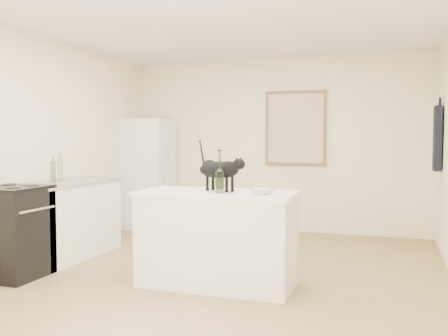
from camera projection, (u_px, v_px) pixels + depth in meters
floor at (215, 278)px, 4.95m from camera, size 5.50×5.50×0.00m
ceiling at (214, 15)px, 4.79m from camera, size 5.50×5.50×0.00m
wall_back at (276, 145)px, 7.47m from camera, size 4.50×0.00×4.50m
wall_front at (12, 161)px, 2.27m from camera, size 4.50×0.00×4.50m
wall_left at (27, 147)px, 5.59m from camera, size 0.00×5.50×5.50m
island_base at (217, 241)px, 4.70m from camera, size 1.44×0.67×0.86m
island_top at (217, 194)px, 4.67m from camera, size 1.50×0.70×0.04m
left_cabinets at (68, 221)px, 5.83m from camera, size 0.60×1.40×0.86m
left_countertop at (67, 183)px, 5.80m from camera, size 0.62×1.44×0.04m
stove at (12, 233)px, 4.98m from camera, size 0.60×0.60×0.90m
fridge at (148, 173)px, 7.74m from camera, size 0.68×0.68×1.70m
artwork_frame at (295, 128)px, 7.33m from camera, size 0.90×0.03×1.10m
artwork_canvas at (295, 128)px, 7.31m from camera, size 0.82×0.00×1.02m
hanging_garment at (437, 138)px, 6.10m from camera, size 0.08×0.34×0.80m
black_cat at (219, 172)px, 4.71m from camera, size 0.53×0.36×0.36m
wine_bottle at (220, 174)px, 4.53m from camera, size 0.09×0.09×0.35m
glass_bowl at (262, 192)px, 4.40m from camera, size 0.29×0.29×0.06m
fridge_paper at (169, 152)px, 7.65m from camera, size 0.05×0.12×0.16m
counter_bottle_cluster at (57, 170)px, 5.68m from camera, size 0.09×0.15×0.29m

